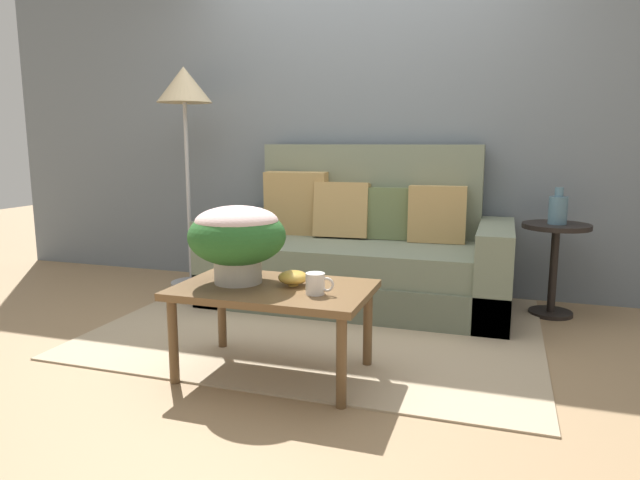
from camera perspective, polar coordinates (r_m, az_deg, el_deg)
ground_plane at (r=3.46m, az=-0.01°, el=-8.94°), size 14.00×14.00×0.00m
wall_back at (r=4.38m, az=4.78°, el=13.80°), size 6.40×0.12×2.84m
area_rug at (r=3.50m, az=0.24°, el=-8.62°), size 2.54×1.97×0.01m
couch at (r=3.97m, az=3.92°, el=-1.50°), size 2.03×0.92×1.10m
coffee_table at (r=2.71m, az=-4.71°, el=-5.72°), size 0.92×0.58×0.44m
side_table at (r=3.93m, az=22.56°, el=-1.18°), size 0.42×0.42×0.60m
floor_lamp at (r=4.46m, az=-13.48°, el=13.45°), size 0.41×0.41×1.66m
potted_plant at (r=2.74m, az=-8.35°, el=0.50°), size 0.47×0.47×0.37m
coffee_mug at (r=2.54m, az=-0.41°, el=-4.42°), size 0.13×0.09×0.10m
snack_bowl at (r=2.70m, az=-2.72°, el=-3.80°), size 0.14×0.14×0.07m
table_vase at (r=3.87m, az=22.84°, el=2.88°), size 0.11×0.11×0.23m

